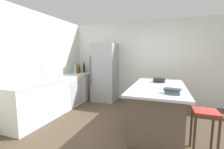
% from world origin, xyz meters
% --- Properties ---
extents(ground_plane, '(7.20, 7.20, 0.00)m').
position_xyz_m(ground_plane, '(0.00, 0.00, 0.00)').
color(ground_plane, '#4C3D2D').
extents(wall_rear, '(6.00, 0.10, 2.60)m').
position_xyz_m(wall_rear, '(0.00, 2.25, 1.30)').
color(wall_rear, silver).
rests_on(wall_rear, ground_plane).
extents(wall_left, '(0.10, 6.00, 2.60)m').
position_xyz_m(wall_left, '(-2.45, 0.00, 1.30)').
color(wall_left, silver).
rests_on(wall_left, ground_plane).
extents(counter_run_left, '(0.69, 3.06, 0.90)m').
position_xyz_m(counter_run_left, '(-2.07, 0.58, 0.45)').
color(counter_run_left, silver).
rests_on(counter_run_left, ground_plane).
extents(kitchen_island, '(1.01, 1.98, 0.90)m').
position_xyz_m(kitchen_island, '(0.57, 0.38, 0.46)').
color(kitchen_island, brown).
rests_on(kitchen_island, ground_plane).
extents(refrigerator, '(0.76, 0.74, 1.88)m').
position_xyz_m(refrigerator, '(-1.21, 1.85, 0.94)').
color(refrigerator, '#93969B').
rests_on(refrigerator, ground_plane).
extents(bar_stool, '(0.36, 0.36, 0.70)m').
position_xyz_m(bar_stool, '(1.28, -0.27, 0.56)').
color(bar_stool, '#473828').
rests_on(bar_stool, ground_plane).
extents(sink_faucet, '(0.15, 0.05, 0.30)m').
position_xyz_m(sink_faucet, '(-2.12, 0.31, 1.06)').
color(sink_faucet, silver).
rests_on(sink_faucet, counter_run_left).
extents(flower_vase, '(0.07, 0.07, 0.30)m').
position_xyz_m(flower_vase, '(-2.09, -0.01, 1.00)').
color(flower_vase, silver).
rests_on(flower_vase, counter_run_left).
extents(paper_towel_roll, '(0.14, 0.14, 0.31)m').
position_xyz_m(paper_towel_roll, '(-2.08, 0.70, 1.04)').
color(paper_towel_roll, gray).
rests_on(paper_towel_roll, counter_run_left).
extents(vinegar_bottle, '(0.05, 0.05, 0.29)m').
position_xyz_m(vinegar_bottle, '(-2.05, 1.99, 1.02)').
color(vinegar_bottle, '#994C23').
rests_on(vinegar_bottle, counter_run_left).
extents(wine_bottle, '(0.07, 0.07, 0.36)m').
position_xyz_m(wine_bottle, '(-2.03, 1.91, 1.05)').
color(wine_bottle, '#19381E').
rests_on(wine_bottle, counter_run_left).
extents(olive_oil_bottle, '(0.06, 0.06, 0.31)m').
position_xyz_m(olive_oil_bottle, '(-2.15, 1.80, 1.03)').
color(olive_oil_bottle, olive).
rests_on(olive_oil_bottle, counter_run_left).
extents(syrup_bottle, '(0.06, 0.06, 0.26)m').
position_xyz_m(syrup_bottle, '(-2.10, 1.72, 1.01)').
color(syrup_bottle, '#5B3319').
rests_on(syrup_bottle, counter_run_left).
extents(whiskey_bottle, '(0.08, 0.08, 0.33)m').
position_xyz_m(whiskey_bottle, '(-2.09, 1.62, 1.03)').
color(whiskey_bottle, brown).
rests_on(whiskey_bottle, counter_run_left).
extents(gin_bottle, '(0.07, 0.07, 0.36)m').
position_xyz_m(gin_bottle, '(-2.14, 1.53, 1.04)').
color(gin_bottle, '#8CB79E').
rests_on(gin_bottle, counter_run_left).
extents(cookbook_stack, '(0.28, 0.22, 0.08)m').
position_xyz_m(cookbook_stack, '(0.81, -0.25, 0.94)').
color(cookbook_stack, '#4C7F60').
rests_on(cookbook_stack, kitchen_island).
extents(mixing_bowl, '(0.27, 0.27, 0.10)m').
position_xyz_m(mixing_bowl, '(0.56, 0.78, 0.95)').
color(mixing_bowl, black).
rests_on(mixing_bowl, kitchen_island).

